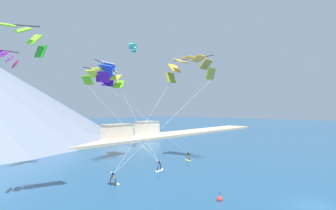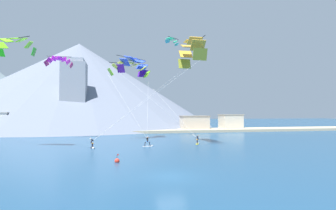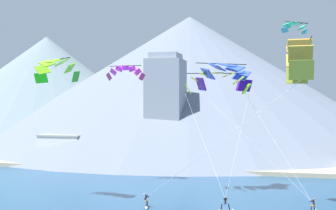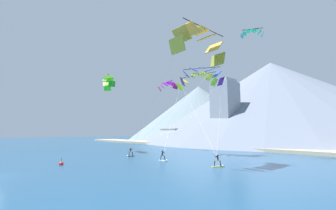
{
  "view_description": "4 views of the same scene",
  "coord_description": "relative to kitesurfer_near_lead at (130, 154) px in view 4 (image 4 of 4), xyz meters",
  "views": [
    {
      "loc": [
        -27.24,
        -5.63,
        9.04
      ],
      "look_at": [
        -0.84,
        17.21,
        9.52
      ],
      "focal_mm": 28.0,
      "sensor_mm": 36.0,
      "label": 1
    },
    {
      "loc": [
        -5.0,
        -22.07,
        5.45
      ],
      "look_at": [
        2.84,
        14.4,
        6.57
      ],
      "focal_mm": 28.0,
      "sensor_mm": 36.0,
      "label": 2
    },
    {
      "loc": [
        6.89,
        -29.29,
        11.12
      ],
      "look_at": [
        -3.39,
        11.42,
        11.23
      ],
      "focal_mm": 50.0,
      "sensor_mm": 36.0,
      "label": 3
    },
    {
      "loc": [
        27.24,
        -1.12,
        4.13
      ],
      "look_at": [
        2.69,
        19.51,
        8.1
      ],
      "focal_mm": 24.0,
      "sensor_mm": 36.0,
      "label": 4
    }
  ],
  "objects": [
    {
      "name": "parafoil_kite_distant_high_outer",
      "position": [
        -11.22,
        0.69,
        15.1
      ],
      "size": [
        6.17,
        3.38,
        2.88
      ],
      "color": "#19A118"
    },
    {
      "name": "mountain_peak_west_ridge",
      "position": [
        -56.29,
        80.53,
        15.75
      ],
      "size": [
        83.92,
        83.92,
        32.43
      ],
      "color": "slate",
      "rests_on": "ground"
    },
    {
      "name": "parafoil_kite_distant_mid_solo",
      "position": [
        -7.8,
        15.33,
        15.69
      ],
      "size": [
        5.53,
        3.01,
        2.21
      ],
      "color": "#9D1359"
    },
    {
      "name": "parafoil_kite_near_trail",
      "position": [
        7.18,
        11.2,
        14.76
      ],
      "size": [
        13.7,
        12.84,
        15.5
      ],
      "color": "#491494"
    },
    {
      "name": "kitesurfer_mid_center",
      "position": [
        8.76,
        0.64,
        0.0
      ],
      "size": [
        1.78,
        0.65,
        1.67
      ],
      "color": "white",
      "rests_on": "ground"
    },
    {
      "name": "race_marker_buoy",
      "position": [
        3.46,
        -12.16,
        -0.3
      ],
      "size": [
        0.56,
        0.56,
        1.02
      ],
      "color": "red",
      "rests_on": "ground"
    },
    {
      "name": "shoreline_strip",
      "position": [
        7.87,
        31.8,
        -0.11
      ],
      "size": [
        180.0,
        10.0,
        0.7
      ],
      "primitive_type": "cube",
      "color": "tan",
      "rests_on": "ground"
    },
    {
      "name": "mountain_peak_central_summit",
      "position": [
        -11.6,
        80.69,
        17.78
      ],
      "size": [
        117.12,
        117.12,
        36.48
      ],
      "color": "slate",
      "rests_on": "ground"
    },
    {
      "name": "parafoil_kite_mid_center",
      "position": [
        6.22,
        10.7,
        13.96
      ],
      "size": [
        8.6,
        11.79,
        14.21
      ],
      "color": "#72CA16"
    },
    {
      "name": "kitesurfer_near_trail",
      "position": [
        17.59,
        2.25,
        -0.02
      ],
      "size": [
        1.06,
        1.76,
        1.64
      ],
      "color": "yellow",
      "rests_on": "ground"
    },
    {
      "name": "shore_building_quay_east",
      "position": [
        -27.12,
        34.61,
        2.38
      ],
      "size": [
        8.55,
        6.86,
        5.65
      ],
      "color": "silver",
      "rests_on": "ground"
    },
    {
      "name": "parafoil_kite_near_lead",
      "position": [
        16.0,
        0.67,
        15.69
      ],
      "size": [
        17.19,
        8.77,
        16.43
      ],
      "color": "olive"
    },
    {
      "name": "kitesurfer_near_lead",
      "position": [
        0.0,
        0.0,
        0.0
      ],
      "size": [
        0.79,
        1.79,
        1.65
      ],
      "color": "black",
      "rests_on": "ground"
    },
    {
      "name": "parafoil_kite_distant_low_drift",
      "position": [
        15.9,
        14.71,
        21.14
      ],
      "size": [
        3.6,
        3.2,
        1.44
      ],
      "color": "#44AFB8"
    },
    {
      "name": "highrise_tower",
      "position": [
        -8.09,
        39.75,
        10.05
      ],
      "size": [
        7.0,
        7.0,
        21.44
      ],
      "color": "gray",
      "rests_on": "ground"
    }
  ]
}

